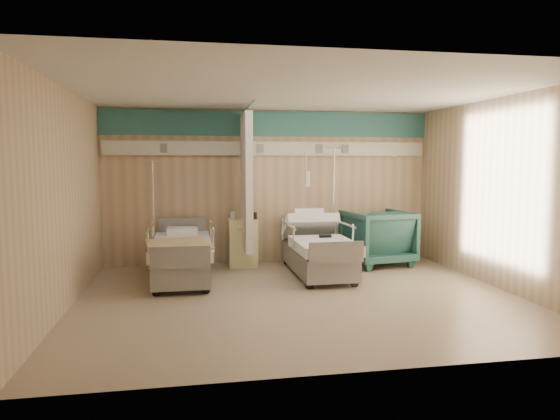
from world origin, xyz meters
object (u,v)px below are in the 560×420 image
object	(u,v)px
bed_right	(318,256)
iv_stand_right	(333,239)
bed_left	(182,260)
visitor_armchair	(377,237)
iv_stand_left	(155,247)
bedside_cabinet	(243,243)

from	to	relation	value
bed_right	iv_stand_right	xyz separation A→B (m)	(0.53, 0.93, 0.12)
iv_stand_right	bed_left	bearing A→B (deg)	-161.17
visitor_armchair	iv_stand_left	bearing A→B (deg)	-12.73
visitor_armchair	iv_stand_left	world-z (taller)	iv_stand_left
bed_left	iv_stand_right	xyz separation A→B (m)	(2.73, 0.93, 0.12)
visitor_armchair	bed_right	bearing A→B (deg)	16.81
bed_right	visitor_armchair	distance (m)	1.41
bed_left	bedside_cabinet	distance (m)	1.39
bed_right	visitor_armchair	bearing A→B (deg)	25.35
visitor_armchair	iv_stand_left	xyz separation A→B (m)	(-3.95, 0.29, -0.12)
bed_right	visitor_armchair	xyz separation A→B (m)	(1.27, 0.60, 0.19)
bedside_cabinet	iv_stand_right	xyz separation A→B (m)	(1.68, 0.03, 0.01)
bed_right	iv_stand_left	distance (m)	2.82
visitor_armchair	iv_stand_right	size ratio (longest dim) A/B	0.52
bed_right	iv_stand_right	size ratio (longest dim) A/B	1.01
visitor_armchair	iv_stand_right	xyz separation A→B (m)	(-0.74, 0.33, -0.06)
bedside_cabinet	iv_stand_left	bearing A→B (deg)	-179.58
iv_stand_right	bed_right	bearing A→B (deg)	-119.65
bed_right	bed_left	world-z (taller)	same
visitor_armchair	iv_stand_right	world-z (taller)	iv_stand_right
bedside_cabinet	iv_stand_right	bearing A→B (deg)	1.05
iv_stand_right	iv_stand_left	world-z (taller)	iv_stand_right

